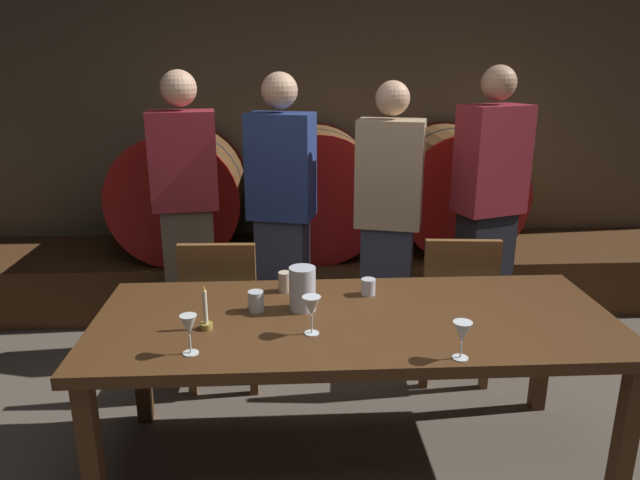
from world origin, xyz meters
TOP-DOWN VIEW (x-y plane):
  - back_wall at (0.00, 2.78)m, footprint 7.10×0.24m
  - barrel_shelf at (0.00, 2.23)m, footprint 6.39×0.90m
  - wine_barrel_left at (-0.99, 2.23)m, footprint 0.91×0.78m
  - wine_barrel_center at (-0.00, 2.23)m, footprint 0.91×0.78m
  - wine_barrel_right at (1.01, 2.23)m, footprint 0.91×0.78m
  - dining_table at (0.07, 0.29)m, footprint 2.22×0.90m
  - chair_left at (-0.59, 1.00)m, footprint 0.41×0.41m
  - chair_right at (0.71, 1.00)m, footprint 0.43×0.43m
  - guest_far_left at (-0.82, 1.43)m, footprint 0.41×0.29m
  - guest_center_left at (-0.25, 1.45)m, footprint 0.43×0.33m
  - guest_center_right at (0.38, 1.35)m, footprint 0.43×0.33m
  - guest_far_right at (0.97, 1.33)m, footprint 0.44×0.35m
  - candle_center at (-0.56, 0.21)m, footprint 0.05×0.05m
  - pitcher at (-0.16, 0.38)m, footprint 0.12×0.12m
  - wine_glass_left at (-0.59, 0.00)m, footprint 0.06×0.06m
  - wine_glass_center at (-0.13, 0.14)m, footprint 0.08×0.08m
  - wine_glass_right at (0.41, -0.09)m, footprint 0.07×0.07m
  - cup_left at (-0.36, 0.38)m, footprint 0.07×0.07m
  - cup_center at (-0.24, 0.60)m, footprint 0.06×0.06m
  - cup_right at (0.15, 0.54)m, footprint 0.07×0.07m

SIDE VIEW (x-z plane):
  - barrel_shelf at x=0.00m, z-range 0.00..0.41m
  - chair_left at x=-0.59m, z-range 0.05..0.93m
  - chair_right at x=0.71m, z-range 0.05..0.93m
  - dining_table at x=0.07m, z-range 0.30..1.03m
  - cup_right at x=0.15m, z-range 0.74..0.81m
  - cup_left at x=-0.36m, z-range 0.74..0.83m
  - cup_center at x=-0.24m, z-range 0.74..0.83m
  - candle_center at x=-0.56m, z-range 0.69..0.88m
  - pitcher at x=-0.16m, z-range 0.74..0.93m
  - wine_glass_right at x=0.41m, z-range 0.76..0.91m
  - wine_glass_left at x=-0.59m, z-range 0.77..0.92m
  - wine_glass_center at x=-0.13m, z-range 0.77..0.93m
  - guest_center_right at x=0.38m, z-range 0.02..1.69m
  - wine_barrel_left at x=-0.99m, z-range 0.41..1.31m
  - wine_barrel_center at x=0.00m, z-range 0.41..1.31m
  - wine_barrel_right at x=1.01m, z-range 0.41..1.31m
  - guest_center_left at x=-0.25m, z-range 0.02..1.75m
  - guest_far_left at x=-0.82m, z-range 0.02..1.76m
  - guest_far_right at x=0.97m, z-range 0.02..1.78m
  - back_wall at x=0.00m, z-range 0.00..2.55m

